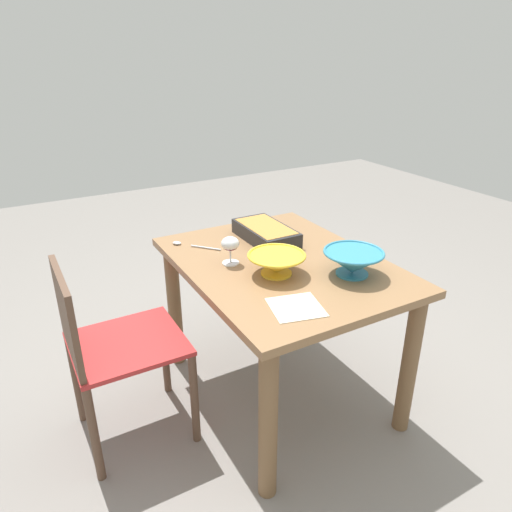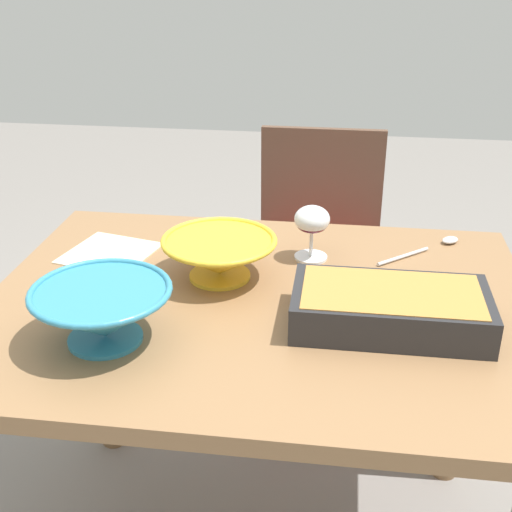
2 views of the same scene
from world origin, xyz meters
name	(u,v)px [view 1 (image 1 of 2)]	position (x,y,z in m)	size (l,w,h in m)	color
ground_plane	(279,390)	(0.00, 0.00, 0.00)	(8.00, 8.00, 0.00)	gray
dining_table	(281,287)	(0.00, 0.00, 0.60)	(1.11, 0.84, 0.72)	olive
chair	(109,346)	(-0.09, -0.78, 0.48)	(0.42, 0.45, 0.84)	#B22D2D
wine_glass	(230,245)	(-0.09, -0.21, 0.81)	(0.08, 0.08, 0.13)	white
casserole_dish	(266,232)	(-0.26, 0.07, 0.76)	(0.37, 0.20, 0.07)	#262628
mixing_bowl	(276,263)	(0.10, -0.09, 0.78)	(0.25, 0.25, 0.09)	yellow
small_bowl	(353,262)	(0.26, 0.19, 0.78)	(0.25, 0.25, 0.11)	teal
serving_spoon	(187,245)	(-0.38, -0.30, 0.73)	(0.20, 0.18, 0.01)	silver
napkin	(296,307)	(0.37, -0.17, 0.72)	(0.19, 0.19, 0.00)	beige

